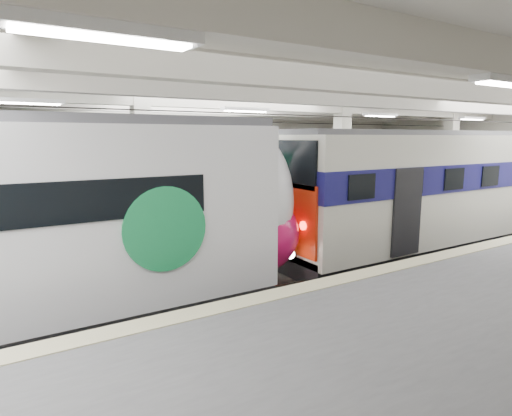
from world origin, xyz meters
TOP-DOWN VIEW (x-y plane):
  - station_hall at (0.00, -1.74)m, footprint 36.00×24.00m
  - modern_emu at (-6.28, -0.00)m, footprint 14.16×2.92m
  - older_rer at (6.73, 0.00)m, footprint 13.04×2.88m
  - far_train at (-5.62, 5.50)m, footprint 14.89×3.04m

SIDE VIEW (x-z plane):
  - modern_emu at x=-6.28m, z-range -0.04..4.51m
  - older_rer at x=6.73m, z-range 0.11..4.43m
  - far_train at x=-5.62m, z-range 0.08..4.79m
  - station_hall at x=0.00m, z-range 0.37..6.12m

